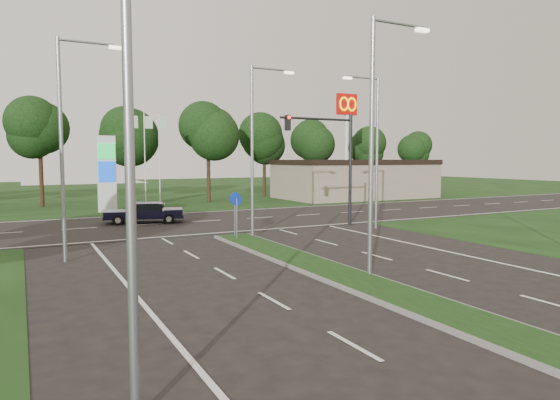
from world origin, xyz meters
name	(u,v)px	position (x,y,z in m)	size (l,w,h in m)	color
ground	(498,335)	(0.00, 0.00, 0.00)	(160.00, 160.00, 0.00)	black
verge_far	(114,193)	(0.00, 55.00, 0.00)	(160.00, 50.00, 0.02)	black
cross_road	(192,222)	(0.00, 24.00, 0.00)	(160.00, 12.00, 0.02)	black
median_kerb	(389,293)	(0.00, 4.00, 0.06)	(2.00, 26.00, 0.12)	slate
commercial_building	(355,179)	(22.00, 36.00, 2.00)	(16.00, 9.00, 4.00)	gray
streetlight_median_near	(376,133)	(1.00, 6.00, 5.08)	(2.53, 0.22, 9.00)	gray
streetlight_median_far	(256,142)	(1.00, 16.00, 5.08)	(2.53, 0.22, 9.00)	gray
streetlight_left_near	(142,102)	(-8.30, 0.00, 5.08)	(2.53, 0.22, 9.00)	gray
streetlight_left_far	(66,137)	(-8.30, 14.00, 5.08)	(2.53, 0.22, 9.00)	gray
streetlight_right_far	(374,144)	(8.80, 16.00, 5.08)	(2.53, 0.22, 9.00)	gray
traffic_signal	(333,151)	(7.19, 18.00, 4.65)	(5.10, 0.42, 7.00)	black
median_signs	(235,206)	(0.00, 16.40, 1.71)	(1.16, 1.76, 2.38)	gray
gas_pylon	(109,172)	(-3.79, 33.05, 3.20)	(5.80, 1.26, 8.00)	silver
mcdonalds_sign	(347,119)	(18.00, 31.97, 7.99)	(2.20, 0.47, 10.40)	silver
treeline_far	(140,131)	(0.10, 39.93, 6.83)	(6.00, 6.00, 9.90)	black
navy_sedan	(145,212)	(-2.89, 24.88, 0.72)	(5.23, 3.21, 1.34)	black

